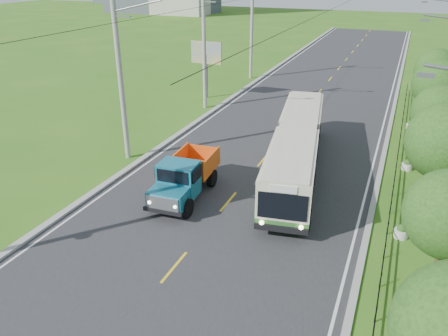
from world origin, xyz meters
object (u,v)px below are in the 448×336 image
Objects in this scene: pole_near at (121,80)px; tree_fourth at (441,116)px; pole_mid at (205,49)px; tree_third at (447,145)px; planter_mid at (407,165)px; tree_back at (436,72)px; dump_truck at (185,175)px; bus at (297,145)px; tree_fifth at (439,87)px; planter_near at (401,232)px; pole_far at (252,31)px; billboard_left at (206,56)px; planter_far at (410,125)px.

tree_fourth is (18.12, 5.14, -1.51)m from pole_near.
tree_third is (18.12, -12.86, -1.11)m from pole_mid.
planter_mid is at bearing 102.10° from tree_third.
pole_near reaches higher than tree_back.
dump_truck is (-10.98, -8.33, 1.02)m from planter_mid.
tree_fifth is at bearing 41.37° from bus.
planter_mid is at bearing -101.56° from tree_fifth.
pole_mid is 1.85× the size of tree_fourth.
tree_third is at bearing 59.59° from planter_near.
dump_truck is (-12.24, -2.47, -2.68)m from tree_third.
tree_back is 17.02m from bus.
pole_mid reaches higher than planter_near.
bus is (-7.51, -3.16, -1.83)m from tree_fourth.
tree_fifth is at bearing 31.59° from pole_near.
tree_fourth is at bearing -20.74° from pole_mid.
pole_near is at bearing -90.00° from pole_far.
tree_fifth is at bearing -35.36° from pole_far.
tree_third reaches higher than billboard_left.
pole_near is 1.78× the size of dump_truck.
dump_truck is (7.12, -18.33, -2.56)m from billboard_left.
tree_back is 1.06× the size of billboard_left.
pole_mid is at bearing 90.00° from pole_near.
pole_far is at bearing 144.64° from tree_fifth.
planter_mid is at bearing 90.00° from planter_near.
pole_far reaches higher than dump_truck.
tree_fourth is at bearing 81.23° from planter_near.
tree_third reaches higher than planter_near.
tree_fourth is at bearing -90.00° from tree_back.
tree_back reaches higher than bus.
pole_mid is 1.67× the size of tree_third.
pole_near is at bearing -136.59° from tree_back.
pole_near is 14.93× the size of planter_mid.
pole_mid reaches higher than tree_back.
tree_fourth is at bearing -26.99° from billboard_left.
pole_far reaches higher than planter_mid.
tree_fourth is at bearing 90.00° from tree_third.
tree_fourth is 0.93× the size of tree_fifth.
bus is (-7.51, -9.16, -2.09)m from tree_fifth.
bus is at bearing -47.70° from billboard_left.
pole_mid is at bearing 159.26° from tree_fourth.
pole_far is 1.82× the size of tree_back.
tree_fourth is (-0.00, 6.00, -0.40)m from tree_third.
tree_back reaches higher than dump_truck.
planter_mid is (-1.26, -6.14, -3.57)m from tree_fifth.
tree_fifth is at bearing -90.00° from tree_back.
tree_fifth is at bearing -2.71° from pole_mid.
tree_fifth is 19.12m from dump_truck.
planter_far is at bearing 99.08° from tree_fourth.
pole_far is 28.21m from dump_truck.
planter_mid is at bearing 16.47° from bus.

